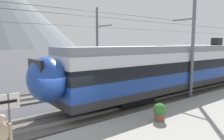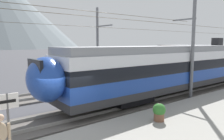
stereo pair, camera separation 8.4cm
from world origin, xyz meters
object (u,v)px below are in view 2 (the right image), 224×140
Objects in this scene: train_near_platform at (190,65)px; catenary_mast_far_side at (98,44)px; train_far_track at (218,55)px; potted_plant_platform_edge at (159,111)px; platform_sign at (8,111)px; passenger_walking at (1,138)px; catenary_mast_mid at (192,41)px.

train_near_platform is 0.59× the size of catenary_mast_far_side.
train_near_platform and train_far_track have the same top height.
platform_sign is at bearing 172.07° from potted_plant_platform_edge.
train_near_platform is at bearing -160.70° from train_far_track.
potted_plant_platform_edge is at bearing -1.91° from passenger_walking.
train_far_track is 0.60× the size of catenary_mast_mid.
platform_sign is 1.25× the size of passenger_walking.
catenary_mast_far_side is (-4.19, 7.64, 1.73)m from train_near_platform.
train_near_platform is 30.57× the size of potted_plant_platform_edge.
train_far_track reaches higher than platform_sign.
train_far_track is 20.28m from catenary_mast_far_side.
potted_plant_platform_edge is at bearing -159.80° from catenary_mast_mid.
catenary_mast_mid reaches higher than train_near_platform.
catenary_mast_far_side is at bearing 174.14° from train_far_track.
passenger_walking is at bearing -117.13° from platform_sign.
platform_sign is at bearing -135.64° from catenary_mast_far_side.
train_near_platform is 0.98× the size of train_far_track.
potted_plant_platform_edge is at bearing -110.27° from catenary_mast_far_side.
potted_plant_platform_edge is (-24.30, -9.30, -1.43)m from train_far_track.
train_far_track is 31.92m from platform_sign.
platform_sign is at bearing -164.75° from train_far_track.
train_far_track is 26.06m from potted_plant_platform_edge.
passenger_walking is (-31.14, -9.07, -0.97)m from train_far_track.
catenary_mast_far_side reaches higher than passenger_walking.
catenary_mast_far_side is at bearing 45.24° from passenger_walking.
platform_sign is at bearing -169.27° from train_near_platform.
catenary_mast_mid reaches higher than passenger_walking.
train_far_track reaches higher than passenger_walking.
catenary_mast_mid is at bearing 20.20° from potted_plant_platform_edge.
catenary_mast_far_side is at bearing 118.73° from train_near_platform.
catenary_mast_mid is 1.00× the size of catenary_mast_far_side.
passenger_walking is (-0.35, -0.68, -0.61)m from platform_sign.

